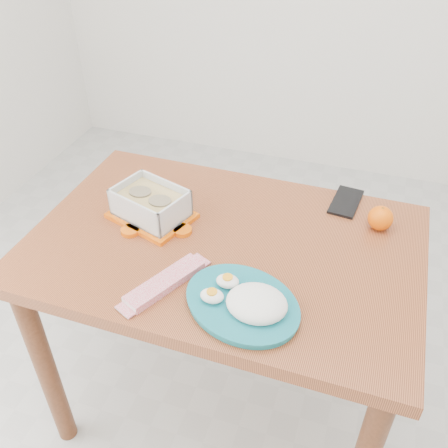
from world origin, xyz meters
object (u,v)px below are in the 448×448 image
(orange_fruit, at_px, (380,218))
(smartphone, at_px, (346,202))
(rice_plate, at_px, (247,301))
(food_container, at_px, (151,204))
(dining_table, at_px, (224,273))

(orange_fruit, relative_size, smartphone, 0.45)
(rice_plate, xyz_separation_m, smartphone, (0.16, 0.50, -0.02))
(rice_plate, bearing_deg, food_container, 168.50)
(smartphone, bearing_deg, rice_plate, -101.61)
(dining_table, relative_size, rice_plate, 2.83)
(smartphone, bearing_deg, orange_fruit, -36.17)
(dining_table, distance_m, orange_fruit, 0.46)
(rice_plate, height_order, smartphone, rice_plate)
(food_container, xyz_separation_m, orange_fruit, (0.62, 0.16, -0.01))
(food_container, relative_size, smartphone, 1.72)
(dining_table, bearing_deg, food_container, 171.38)
(orange_fruit, height_order, smartphone, orange_fruit)
(rice_plate, distance_m, smartphone, 0.53)
(rice_plate, bearing_deg, orange_fruit, 80.90)
(dining_table, xyz_separation_m, rice_plate, (0.13, -0.22, 0.14))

